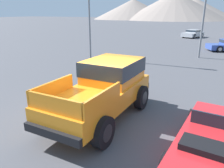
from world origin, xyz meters
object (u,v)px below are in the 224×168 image
(red_convertible_car, at_px, (215,144))
(traffic_light_main, at_px, (204,4))
(orange_pickup_truck, at_px, (105,86))
(parked_car_silver, at_px, (193,33))

(red_convertible_car, distance_m, traffic_light_main, 13.35)
(red_convertible_car, bearing_deg, traffic_light_main, 102.74)
(orange_pickup_truck, xyz_separation_m, parked_car_silver, (0.24, 29.80, -0.55))
(parked_car_silver, bearing_deg, red_convertible_car, 116.63)
(orange_pickup_truck, distance_m, traffic_light_main, 12.22)
(orange_pickup_truck, bearing_deg, parked_car_silver, 92.59)
(orange_pickup_truck, distance_m, red_convertible_car, 4.03)
(red_convertible_car, bearing_deg, orange_pickup_truck, 169.95)
(orange_pickup_truck, distance_m, parked_car_silver, 29.81)
(traffic_light_main, bearing_deg, red_convertible_car, 6.54)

